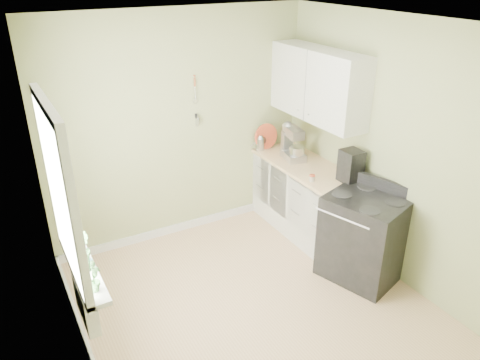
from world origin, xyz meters
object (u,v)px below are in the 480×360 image
kettle (260,143)px  stand_mixer (293,144)px  stove (363,237)px  coffee_maker (351,167)px

kettle → stand_mixer: bearing=-66.0°
stove → stand_mixer: bearing=91.3°
stove → coffee_maker: size_ratio=2.91×
stove → coffee_maker: (0.14, 0.45, 0.61)m
kettle → coffee_maker: (0.37, -1.29, 0.07)m
stove → kettle: (-0.23, 1.75, 0.53)m
kettle → coffee_maker: size_ratio=0.55×
stand_mixer → kettle: 0.49m
stove → kettle: bearing=97.4°
stand_mixer → kettle: bearing=114.0°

